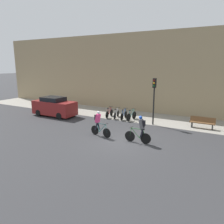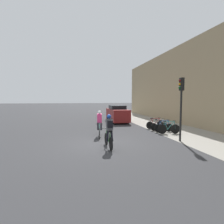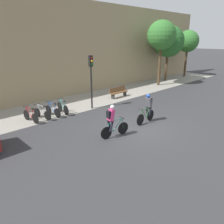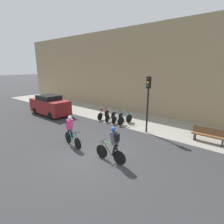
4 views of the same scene
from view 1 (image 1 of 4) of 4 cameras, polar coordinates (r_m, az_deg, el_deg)
name	(u,v)px [view 1 (image 1 of 4)]	position (r m, az deg, el deg)	size (l,w,h in m)	color
ground	(124,141)	(14.47, 3.14, -7.54)	(200.00, 200.00, 0.00)	#333335
kerb_strip	(156,119)	(20.49, 11.53, -1.74)	(44.00, 4.50, 0.01)	gray
building_facade	(166,73)	(22.35, 14.04, 9.79)	(44.00, 0.60, 8.09)	#9E8966
cyclist_pink	(99,123)	(15.22, -3.52, -2.80)	(1.75, 0.53, 1.77)	black
cyclist_grey	(140,129)	(13.92, 7.44, -4.35)	(1.76, 0.46, 1.78)	black
parked_bike_0	(109,113)	(20.63, -0.71, -0.27)	(0.46, 1.67, 0.96)	black
parked_bike_1	(116,114)	(20.27, 1.16, -0.54)	(0.50, 1.62, 0.94)	black
parked_bike_2	(124,115)	(19.93, 3.10, -0.77)	(0.46, 1.63, 0.95)	black
parked_bike_3	(131,116)	(19.61, 5.10, -0.95)	(0.46, 1.68, 0.98)	black
traffic_light_pole	(154,93)	(17.97, 10.93, 4.87)	(0.26, 0.30, 3.83)	black
bench	(202,122)	(18.46, 22.53, -2.52)	(1.88, 0.44, 0.89)	brown
parked_car	(54,107)	(21.75, -14.82, 1.32)	(4.30, 1.84, 1.85)	maroon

